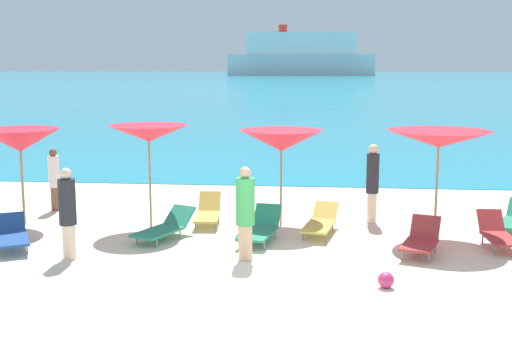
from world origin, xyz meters
name	(u,v)px	position (x,y,z in m)	size (l,w,h in m)	color
ground_plane	(295,187)	(0.00, 10.00, -0.15)	(50.00, 100.00, 0.30)	beige
ocean_water	(316,77)	(0.00, 229.32, 0.01)	(650.00, 440.00, 0.02)	teal
umbrella_0	(20,140)	(-6.21, 3.92, 2.00)	(1.92, 1.92, 2.27)	#9E7F59
umbrella_1	(149,134)	(-3.15, 3.98, 2.18)	(1.84, 1.84, 2.38)	#9E7F59
umbrella_2	(281,141)	(-0.15, 4.56, 1.99)	(2.13, 2.13, 2.24)	#9E7F59
umbrella_3	(439,139)	(3.29, 3.71, 2.16)	(2.45, 2.45, 2.35)	#9E7F59
lounge_chair_0	(320,222)	(0.79, 3.71, 0.27)	(0.88, 1.79, 0.58)	#D8BF4C
lounge_chair_1	(498,233)	(4.43, 2.96, 0.30)	(0.61, 1.47, 0.67)	#A53333
lounge_chair_2	(421,239)	(2.77, 2.28, 0.31)	(0.99, 1.43, 0.69)	#A53333
lounge_chair_4	(165,227)	(-2.58, 2.94, 0.27)	(1.21, 1.73, 0.60)	#268C66
lounge_chair_5	(260,228)	(-0.50, 3.00, 0.28)	(0.88, 1.69, 0.67)	#268C66
lounge_chair_7	(11,235)	(-5.55, 1.94, 0.29)	(1.29, 1.67, 0.60)	#1E478C
lounge_chair_8	(208,212)	(-1.87, 4.37, 0.29)	(0.65, 1.53, 0.66)	#D8BF4C
beachgoer_0	(68,211)	(-4.08, 1.34, 0.95)	(0.33, 0.33, 1.79)	beige
beachgoer_1	(373,180)	(2.01, 4.86, 1.03)	(0.30, 0.30, 1.89)	beige
beachgoer_2	(245,211)	(-0.66, 1.60, 0.96)	(0.36, 0.36, 1.83)	#DBAA84
beachgoer_3	(54,178)	(-6.06, 5.40, 0.87)	(0.28, 0.28, 1.62)	brown
beach_ball	(386,280)	(1.88, 0.25, 0.14)	(0.28, 0.28, 0.28)	#D83372
cruise_ship	(301,56)	(-6.61, 255.52, 7.71)	(59.75, 12.66, 20.36)	silver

